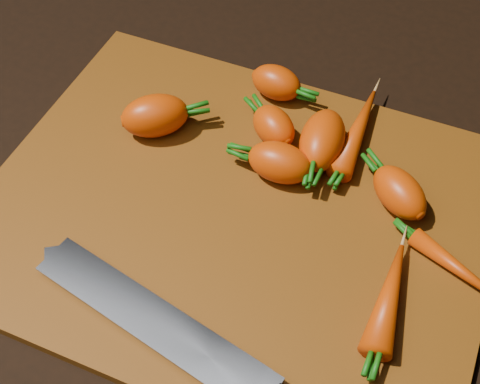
% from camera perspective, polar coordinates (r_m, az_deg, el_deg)
% --- Properties ---
extents(ground, '(2.00, 2.00, 0.01)m').
position_cam_1_polar(ground, '(0.68, -0.33, -2.45)').
color(ground, black).
extents(cutting_board, '(0.50, 0.40, 0.01)m').
position_cam_1_polar(cutting_board, '(0.67, -0.34, -1.89)').
color(cutting_board, brown).
rests_on(cutting_board, ground).
extents(carrot_0, '(0.09, 0.08, 0.05)m').
position_cam_1_polar(carrot_0, '(0.72, -7.26, 6.48)').
color(carrot_0, '#C53D08').
rests_on(carrot_0, cutting_board).
extents(carrot_1, '(0.07, 0.06, 0.04)m').
position_cam_1_polar(carrot_1, '(0.71, 2.90, 5.61)').
color(carrot_1, '#C53D08').
rests_on(carrot_1, cutting_board).
extents(carrot_2, '(0.06, 0.09, 0.05)m').
position_cam_1_polar(carrot_2, '(0.70, 7.04, 4.41)').
color(carrot_2, '#C53D08').
rests_on(carrot_2, cutting_board).
extents(carrot_3, '(0.07, 0.04, 0.04)m').
position_cam_1_polar(carrot_3, '(0.68, 3.41, 2.52)').
color(carrot_3, '#C53D08').
rests_on(carrot_3, cutting_board).
extents(carrot_4, '(0.06, 0.05, 0.04)m').
position_cam_1_polar(carrot_4, '(0.76, 3.13, 9.31)').
color(carrot_4, '#C53D08').
rests_on(carrot_4, cutting_board).
extents(carrot_5, '(0.08, 0.07, 0.04)m').
position_cam_1_polar(carrot_5, '(0.67, 13.45, -0.04)').
color(carrot_5, '#C53D08').
rests_on(carrot_5, cutting_board).
extents(carrot_6, '(0.03, 0.13, 0.03)m').
position_cam_1_polar(carrot_6, '(0.73, 9.99, 5.17)').
color(carrot_6, '#C53D08').
rests_on(carrot_6, cutting_board).
extents(carrot_7, '(0.11, 0.06, 0.02)m').
position_cam_1_polar(carrot_7, '(0.65, 18.39, -6.45)').
color(carrot_7, '#C53D08').
rests_on(carrot_7, cutting_board).
extents(carrot_8, '(0.04, 0.11, 0.03)m').
position_cam_1_polar(carrot_8, '(0.61, 12.60, -8.70)').
color(carrot_8, '#C53D08').
rests_on(carrot_8, cutting_board).
extents(knife, '(0.38, 0.11, 0.02)m').
position_cam_1_polar(knife, '(0.59, -6.16, -11.65)').
color(knife, gray).
rests_on(knife, cutting_board).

